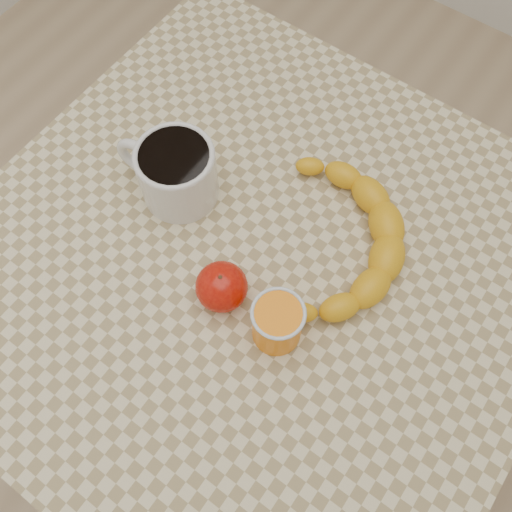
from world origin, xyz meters
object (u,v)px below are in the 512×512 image
Objects in this scene: coffee_mug at (175,171)px; apple at (222,287)px; table at (256,286)px; orange_juice_glass at (277,323)px; banana at (340,241)px.

coffee_mug reaches higher than apple.
apple reaches higher than table.
table is 10.16× the size of orange_juice_glass.
apple reaches higher than banana.
banana is (-0.00, 0.15, -0.02)m from orange_juice_glass.
coffee_mug reaches higher than banana.
coffee_mug reaches higher than orange_juice_glass.
orange_juice_glass is at bearing -39.73° from table.
coffee_mug is (-0.16, 0.03, 0.14)m from table.
orange_juice_glass reaches higher than banana.
table is 0.16m from orange_juice_glass.
banana is at bearing 46.14° from table.
banana is at bearing 90.07° from orange_juice_glass.
coffee_mug reaches higher than table.
banana is (0.09, 0.15, -0.01)m from apple.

